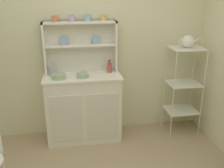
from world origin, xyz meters
TOP-DOWN VIEW (x-y plane):
  - wall_back at (0.00, 1.62)m, footprint 3.84×0.05m
  - hutch_cabinet at (-0.12, 1.37)m, footprint 1.01×0.45m
  - hutch_shelf_unit at (-0.12, 1.53)m, footprint 0.94×0.18m
  - bakers_rack at (1.26, 1.33)m, footprint 0.44×0.37m
  - cup_terracotta_0 at (-0.42, 1.49)m, footprint 0.09×0.08m
  - cup_lilac_1 at (-0.22, 1.49)m, footprint 0.09×0.08m
  - cup_sky_2 at (-0.02, 1.49)m, footprint 0.09×0.07m
  - cup_gold_3 at (0.18, 1.49)m, footprint 0.08×0.07m
  - bowl_mixing_large at (-0.42, 1.29)m, footprint 0.18×0.18m
  - bowl_floral_medium at (-0.12, 1.29)m, footprint 0.15×0.15m
  - jam_bottle at (0.25, 1.45)m, footprint 0.06×0.06m
  - utensil_jar at (-0.50, 1.45)m, footprint 0.08×0.08m
  - porcelain_teapot at (1.26, 1.33)m, footprint 0.26×0.17m

SIDE VIEW (x-z plane):
  - hutch_cabinet at x=-0.12m, z-range 0.01..0.93m
  - bakers_rack at x=1.26m, z-range 0.16..1.40m
  - bowl_mixing_large at x=-0.42m, z-range 0.92..0.98m
  - bowl_floral_medium at x=-0.12m, z-range 0.92..0.98m
  - utensil_jar at x=-0.50m, z-range 0.85..1.10m
  - jam_bottle at x=0.25m, z-range 0.90..1.07m
  - wall_back at x=0.00m, z-range 0.00..2.50m
  - hutch_shelf_unit at x=-0.12m, z-range 0.97..1.65m
  - porcelain_teapot at x=1.26m, z-range 1.23..1.42m
  - cup_terracotta_0 at x=-0.42m, z-range 1.59..1.67m
  - cup_lilac_1 at x=-0.22m, z-range 1.59..1.67m
  - cup_gold_3 at x=0.18m, z-range 1.59..1.68m
  - cup_sky_2 at x=-0.02m, z-range 1.59..1.69m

